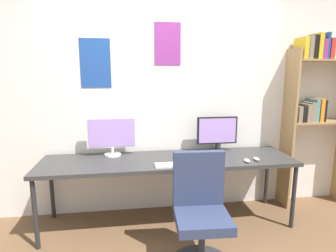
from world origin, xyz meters
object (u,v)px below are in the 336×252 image
desk (169,163)px  keyboard_main (172,165)px  office_chair (201,223)px  monitor_right (217,133)px  mouse_left_side (247,161)px  monitor_left (112,135)px  bookshelf (317,98)px  mouse_right_side (256,159)px

desk → keyboard_main: (0.00, -0.23, 0.06)m
office_chair → monitor_right: (0.43, 0.95, 0.56)m
desk → office_chair: (0.17, -0.74, -0.29)m
desk → monitor_right: 0.69m
monitor_right → mouse_left_side: bearing=-66.8°
monitor_left → keyboard_main: size_ratio=1.60×
office_chair → keyboard_main: bearing=108.1°
desk → mouse_left_side: bearing=-15.8°
desk → bookshelf: size_ratio=1.29×
desk → monitor_right: bearing=19.5°
office_chair → keyboard_main: office_chair is taller
desk → office_chair: office_chair is taller
desk → mouse_left_side: mouse_left_side is taller
keyboard_main → mouse_left_side: (0.79, 0.01, 0.01)m
office_chair → monitor_right: bearing=65.4°
monitor_left → mouse_left_side: 1.47m
mouse_right_side → desk: bearing=168.7°
monitor_left → mouse_left_side: bearing=-17.4°
mouse_left_side → office_chair: bearing=-140.4°
monitor_right → desk: bearing=-160.5°
keyboard_main → mouse_left_side: bearing=0.6°
office_chair → mouse_left_side: office_chair is taller
mouse_left_side → keyboard_main: bearing=-179.4°
bookshelf → mouse_right_side: size_ratio=21.87×
monitor_right → mouse_right_side: bearing=-52.1°
desk → office_chair: size_ratio=2.73×
mouse_right_side → monitor_left: bearing=165.3°
desk → mouse_right_side: size_ratio=28.11×
bookshelf → keyboard_main: size_ratio=6.20×
bookshelf → keyboard_main: (-1.84, -0.46, -0.60)m
monitor_right → mouse_left_side: size_ratio=4.95×
bookshelf → mouse_left_side: 1.29m
desk → monitor_left: (-0.60, 0.21, 0.28)m
monitor_left → mouse_right_side: 1.57m
mouse_left_side → monitor_left: bearing=162.6°
bookshelf → mouse_right_side: 1.18m
monitor_left → monitor_right: size_ratio=1.14×
keyboard_main → mouse_right_side: mouse_right_side is taller
bookshelf → monitor_right: bearing=-179.2°
bookshelf → monitor_left: size_ratio=3.87×
desk → bookshelf: 1.96m
monitor_right → mouse_right_side: size_ratio=4.95×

